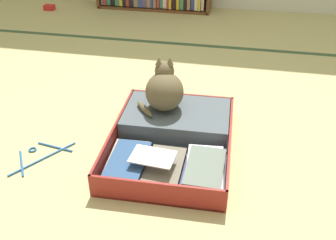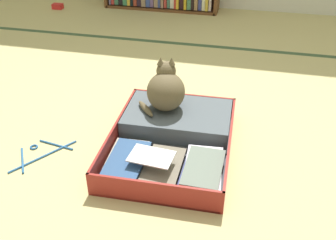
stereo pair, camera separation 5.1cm
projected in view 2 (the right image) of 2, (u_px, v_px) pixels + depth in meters
name	position (u px, v px, depth m)	size (l,w,h in m)	color
ground_plane	(164.00, 146.00, 2.02)	(10.00, 10.00, 0.00)	tan
tatami_border	(204.00, 46.00, 3.15)	(4.80, 0.05, 0.00)	#3A5235
open_suitcase	(174.00, 136.00, 2.01)	(0.61, 0.79, 0.12)	maroon
black_cat	(166.00, 90.00, 2.06)	(0.28, 0.26, 0.27)	brown
clothes_hanger	(40.00, 153.00, 1.96)	(0.26, 0.31, 0.01)	#295F9A
small_red_pouch	(58.00, 6.00, 3.95)	(0.10, 0.07, 0.05)	red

